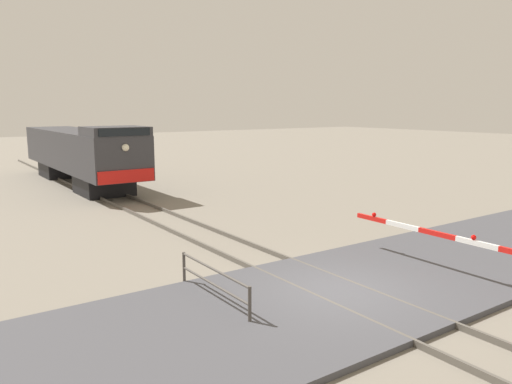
# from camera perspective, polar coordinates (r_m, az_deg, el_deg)

# --- Properties ---
(ground_plane) EXTENTS (160.00, 160.00, 0.00)m
(ground_plane) POSITION_cam_1_polar(r_m,az_deg,el_deg) (13.33, 9.51, -11.55)
(ground_plane) COLOR gray
(rail_track_left) EXTENTS (0.08, 80.00, 0.15)m
(rail_track_left) POSITION_cam_1_polar(r_m,az_deg,el_deg) (12.84, 7.17, -11.97)
(rail_track_left) COLOR #59544C
(rail_track_left) RESTS_ON ground_plane
(rail_track_right) EXTENTS (0.08, 80.00, 0.15)m
(rail_track_right) POSITION_cam_1_polar(r_m,az_deg,el_deg) (13.78, 11.69, -10.55)
(rail_track_right) COLOR #59544C
(rail_track_right) RESTS_ON ground_plane
(road_surface) EXTENTS (36.00, 5.76, 0.15)m
(road_surface) POSITION_cam_1_polar(r_m,az_deg,el_deg) (13.30, 9.52, -11.25)
(road_surface) COLOR #47474C
(road_surface) RESTS_ON ground_plane
(locomotive) EXTENTS (3.04, 16.17, 3.80)m
(locomotive) POSITION_cam_1_polar(r_m,az_deg,el_deg) (32.90, -19.35, 4.28)
(locomotive) COLOR black
(locomotive) RESTS_ON ground_plane
(guard_railing) EXTENTS (0.08, 3.23, 0.95)m
(guard_railing) POSITION_cam_1_polar(r_m,az_deg,el_deg) (12.41, -4.88, -9.96)
(guard_railing) COLOR #4C4742
(guard_railing) RESTS_ON ground_plane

